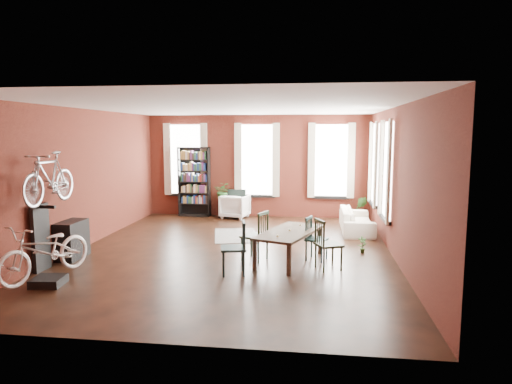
% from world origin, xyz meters
% --- Properties ---
extents(room, '(9.00, 9.04, 3.22)m').
position_xyz_m(room, '(0.25, 0.62, 2.14)').
color(room, black).
rests_on(room, ground).
extents(dining_table, '(1.44, 2.06, 0.64)m').
position_xyz_m(dining_table, '(1.31, -0.57, 0.32)').
color(dining_table, '#433628').
rests_on(dining_table, ground).
extents(dining_chair_a, '(0.55, 0.55, 1.00)m').
position_xyz_m(dining_chair_a, '(0.31, -1.54, 0.50)').
color(dining_chair_a, '#173434').
rests_on(dining_chair_a, ground).
extents(dining_chair_b, '(0.62, 0.62, 1.03)m').
position_xyz_m(dining_chair_b, '(0.58, -0.55, 0.52)').
color(dining_chair_b, '#1D301C').
rests_on(dining_chair_b, ground).
extents(dining_chair_c, '(0.61, 0.61, 0.99)m').
position_xyz_m(dining_chair_c, '(2.09, -1.00, 0.49)').
color(dining_chair_c, '#202F1C').
rests_on(dining_chair_c, ground).
extents(dining_chair_d, '(0.53, 0.53, 0.90)m').
position_xyz_m(dining_chair_d, '(1.87, -0.39, 0.45)').
color(dining_chair_d, '#193735').
rests_on(dining_chair_d, ground).
extents(bookshelf, '(1.00, 0.32, 2.20)m').
position_xyz_m(bookshelf, '(-2.00, 4.30, 1.10)').
color(bookshelf, black).
rests_on(bookshelf, ground).
extents(white_armchair, '(0.91, 0.87, 0.81)m').
position_xyz_m(white_armchair, '(-0.65, 4.10, 0.40)').
color(white_armchair, white).
rests_on(white_armchair, ground).
extents(cream_sofa, '(0.61, 2.08, 0.81)m').
position_xyz_m(cream_sofa, '(2.95, 2.60, 0.41)').
color(cream_sofa, beige).
rests_on(cream_sofa, ground).
extents(striped_rug, '(1.41, 1.90, 0.01)m').
position_xyz_m(striped_rug, '(-0.20, 1.63, 0.01)').
color(striped_rug, black).
rests_on(striped_rug, ground).
extents(bike_trainer, '(0.56, 0.56, 0.15)m').
position_xyz_m(bike_trainer, '(-2.78, -2.60, 0.07)').
color(bike_trainer, black).
rests_on(bike_trainer, ground).
extents(bike_wall_rack, '(0.16, 0.60, 1.30)m').
position_xyz_m(bike_wall_rack, '(-3.40, -1.80, 0.65)').
color(bike_wall_rack, black).
rests_on(bike_wall_rack, ground).
extents(console_table, '(0.40, 0.80, 0.80)m').
position_xyz_m(console_table, '(-3.28, -0.90, 0.40)').
color(console_table, black).
rests_on(console_table, ground).
extents(plant_stand, '(0.31, 0.31, 0.54)m').
position_xyz_m(plant_stand, '(-1.02, 4.13, 0.27)').
color(plant_stand, black).
rests_on(plant_stand, ground).
extents(plant_by_sofa, '(0.53, 0.80, 0.33)m').
position_xyz_m(plant_by_sofa, '(3.18, 4.09, 0.17)').
color(plant_by_sofa, '#275120').
rests_on(plant_by_sofa, ground).
extents(plant_small, '(0.30, 0.41, 0.13)m').
position_xyz_m(plant_small, '(2.88, 0.32, 0.07)').
color(plant_small, '#335C25').
rests_on(plant_small, ground).
extents(bicycle_floor, '(0.91, 1.12, 1.85)m').
position_xyz_m(bicycle_floor, '(-2.78, -2.63, 1.07)').
color(bicycle_floor, silver).
rests_on(bicycle_floor, bike_trainer).
extents(bicycle_hung, '(0.47, 1.00, 1.66)m').
position_xyz_m(bicycle_hung, '(-3.15, -1.80, 2.13)').
color(bicycle_hung, '#A5A8AD').
rests_on(bicycle_hung, bike_wall_rack).
extents(plant_on_stand, '(0.53, 0.58, 0.44)m').
position_xyz_m(plant_on_stand, '(-1.04, 4.16, 0.76)').
color(plant_on_stand, '#275823').
rests_on(plant_on_stand, plant_stand).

